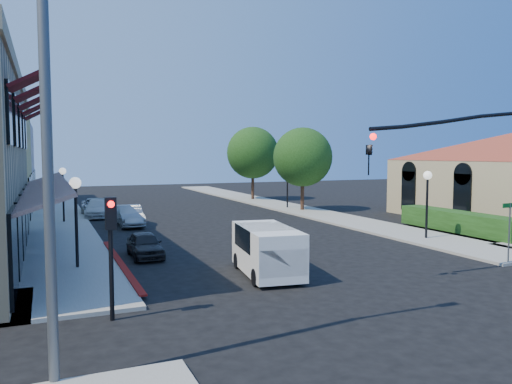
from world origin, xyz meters
name	(u,v)px	position (x,y,z in m)	size (l,w,h in m)	color
ground	(391,301)	(0.00, 0.00, 0.00)	(120.00, 120.00, 0.00)	black
sidewalk_left	(58,214)	(-8.75, 27.00, 0.06)	(3.50, 50.00, 0.12)	gray
sidewalk_right	(274,204)	(8.75, 27.00, 0.06)	(3.50, 50.00, 0.12)	gray
curb_red_strip	(120,266)	(-6.90, 8.00, 0.00)	(0.25, 10.00, 0.06)	maroon
hedge	(458,233)	(11.70, 9.00, 0.00)	(1.40, 8.00, 1.10)	#1B3D11
street_tree_a	(303,157)	(8.80, 22.00, 4.19)	(4.56, 4.56, 6.48)	#351F15
street_tree_b	(253,153)	(8.80, 32.00, 4.54)	(4.94, 4.94, 7.02)	#351F15
signal_mast_arm	(496,164)	(5.86, 1.50, 4.09)	(8.01, 0.39, 6.00)	black
secondary_signal	(111,235)	(-8.00, 1.41, 2.32)	(0.28, 0.42, 3.32)	black
cobra_streetlight	(66,110)	(-9.15, -2.00, 5.27)	(3.60, 0.25, 9.31)	#595B5E
street_name_sign	(510,223)	(7.50, 2.20, 1.70)	(0.80, 0.06, 2.50)	#595B5E
lamppost_left_near	(76,199)	(-8.50, 8.00, 2.74)	(0.44, 0.44, 3.57)	black
lamppost_left_far	(63,181)	(-8.50, 22.00, 2.74)	(0.44, 0.44, 3.57)	black
lamppost_right_near	(427,187)	(8.50, 8.00, 2.74)	(0.44, 0.44, 3.57)	black
lamppost_right_far	(287,175)	(8.50, 24.00, 2.74)	(0.44, 0.44, 3.57)	black
white_van	(267,248)	(-2.15, 4.35, 1.03)	(2.26, 4.21, 1.78)	white
parked_car_a	(145,245)	(-5.67, 9.41, 0.54)	(1.29, 3.19, 1.09)	black
parked_car_b	(130,216)	(-4.80, 19.00, 0.64)	(1.36, 3.90, 1.29)	#949698
parked_car_c	(98,209)	(-6.20, 24.43, 0.61)	(1.70, 4.19, 1.22)	silver
parked_car_d	(94,206)	(-6.20, 27.05, 0.55)	(1.83, 3.98, 1.11)	#A6A8AB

